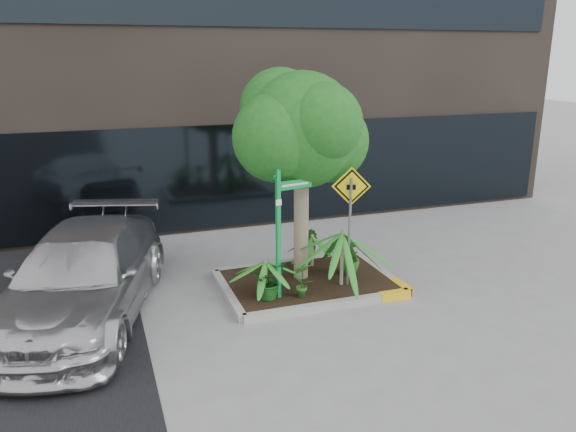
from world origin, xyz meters
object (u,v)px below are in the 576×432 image
object	(u,v)px
parked_car	(83,276)
cattle_sign	(350,207)
street_sign_post	(279,222)
tree	(301,130)

from	to	relation	value
parked_car	cattle_sign	world-z (taller)	cattle_sign
street_sign_post	cattle_sign	bearing A→B (deg)	-14.23
tree	street_sign_post	xyz separation A→B (m)	(-0.69, -0.74, -1.48)
parked_car	street_sign_post	bearing A→B (deg)	6.44
street_sign_post	tree	bearing A→B (deg)	35.27
parked_car	street_sign_post	xyz separation A→B (m)	(3.31, -0.60, 0.80)
parked_car	street_sign_post	distance (m)	3.46
street_sign_post	cattle_sign	world-z (taller)	street_sign_post
street_sign_post	cattle_sign	xyz separation A→B (m)	(1.34, -0.06, 0.15)
street_sign_post	cattle_sign	size ratio (longest dim) A/B	1.09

